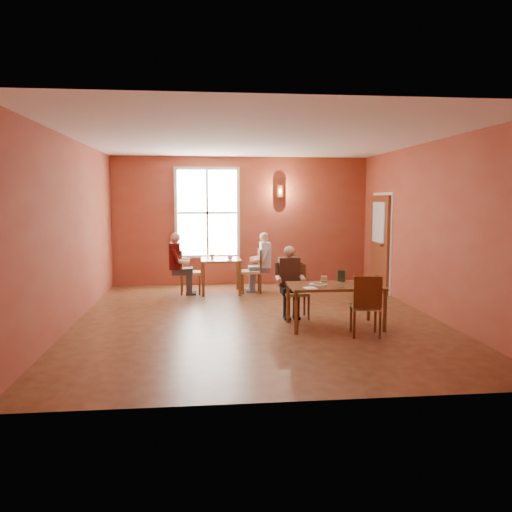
{
  "coord_description": "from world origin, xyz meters",
  "views": [
    {
      "loc": [
        -0.88,
        -8.24,
        2.03
      ],
      "look_at": [
        0.0,
        0.2,
        1.05
      ],
      "focal_mm": 35.0,
      "sensor_mm": 36.0,
      "label": 1
    }
  ],
  "objects": [
    {
      "name": "diner_white",
      "position": [
        0.15,
        2.4,
        0.63
      ],
      "size": [
        0.5,
        0.5,
        1.26
      ],
      "primitive_type": null,
      "rotation": [
        0.0,
        0.0,
        1.57
      ],
      "color": "white",
      "rests_on": "ground"
    },
    {
      "name": "plate_food",
      "position": [
        0.89,
        -0.68,
        0.7
      ],
      "size": [
        0.36,
        0.36,
        0.04
      ],
      "primitive_type": "cylinder",
      "rotation": [
        0.0,
        0.0,
        0.31
      ],
      "color": "silver",
      "rests_on": "main_table"
    },
    {
      "name": "goblet_b",
      "position": [
        1.79,
        -0.79,
        0.77
      ],
      "size": [
        0.08,
        0.08,
        0.18
      ],
      "primitive_type": null,
      "rotation": [
        0.0,
        0.0,
        0.12
      ],
      "color": "silver",
      "rests_on": "main_table"
    },
    {
      "name": "chair_empty",
      "position": [
        1.48,
        -1.2,
        0.46
      ],
      "size": [
        0.47,
        0.47,
        0.92
      ],
      "primitive_type": null,
      "rotation": [
        0.0,
        0.0,
        -0.16
      ],
      "color": "#533418",
      "rests_on": "ground"
    },
    {
      "name": "main_table",
      "position": [
        1.16,
        -0.67,
        0.34
      ],
      "size": [
        1.45,
        0.82,
        0.68
      ],
      "primitive_type": null,
      "color": "brown",
      "rests_on": "ground"
    },
    {
      "name": "sandwich",
      "position": [
        1.0,
        -0.6,
        0.74
      ],
      "size": [
        0.1,
        0.1,
        0.11
      ],
      "primitive_type": "cube",
      "rotation": [
        0.0,
        0.0,
        -0.12
      ],
      "color": "tan",
      "rests_on": "main_table"
    },
    {
      "name": "ground",
      "position": [
        0.0,
        0.0,
        0.0
      ],
      "size": [
        6.0,
        7.0,
        0.01
      ],
      "primitive_type": "cube",
      "color": "brown",
      "rests_on": "ground"
    },
    {
      "name": "chair_diner_main",
      "position": [
        0.66,
        -0.02,
        0.45
      ],
      "size": [
        0.4,
        0.4,
        0.91
      ],
      "primitive_type": null,
      "rotation": [
        0.0,
        0.0,
        3.14
      ],
      "color": "#411B0D",
      "rests_on": "ground"
    },
    {
      "name": "goblet_c",
      "position": [
        1.45,
        -0.83,
        0.77
      ],
      "size": [
        0.08,
        0.08,
        0.19
      ],
      "primitive_type": null,
      "rotation": [
        0.0,
        0.0,
        0.14
      ],
      "color": "white",
      "rests_on": "main_table"
    },
    {
      "name": "knife",
      "position": [
        1.15,
        -0.96,
        0.68
      ],
      "size": [
        0.18,
        0.06,
        0.0
      ],
      "primitive_type": "cube",
      "rotation": [
        0.0,
        0.0,
        0.25
      ],
      "color": "white",
      "rests_on": "main_table"
    },
    {
      "name": "ceiling",
      "position": [
        0.0,
        0.0,
        3.0
      ],
      "size": [
        6.0,
        7.0,
        0.04
      ],
      "primitive_type": "cube",
      "color": "white",
      "rests_on": "wall_back"
    },
    {
      "name": "wall_right",
      "position": [
        3.0,
        0.0,
        1.5
      ],
      "size": [
        0.04,
        7.0,
        3.0
      ],
      "primitive_type": "cube",
      "color": "brown",
      "rests_on": "ground"
    },
    {
      "name": "cup_b",
      "position": [
        -0.71,
        2.5,
        0.79
      ],
      "size": [
        0.11,
        0.11,
        0.09
      ],
      "primitive_type": "imported",
      "rotation": [
        0.0,
        0.0,
        0.21
      ],
      "color": "white",
      "rests_on": "second_table"
    },
    {
      "name": "chair_diner_white",
      "position": [
        0.12,
        2.4,
        0.47
      ],
      "size": [
        0.42,
        0.42,
        0.95
      ],
      "primitive_type": null,
      "rotation": [
        0.0,
        0.0,
        1.57
      ],
      "color": "brown",
      "rests_on": "ground"
    },
    {
      "name": "wall_back",
      "position": [
        0.0,
        3.5,
        1.5
      ],
      "size": [
        6.0,
        0.04,
        3.0
      ],
      "primitive_type": "cube",
      "color": "brown",
      "rests_on": "ground"
    },
    {
      "name": "door",
      "position": [
        2.94,
        2.3,
        1.05
      ],
      "size": [
        0.12,
        1.04,
        2.1
      ],
      "primitive_type": "cube",
      "color": "maroon",
      "rests_on": "ground"
    },
    {
      "name": "wall_sconce",
      "position": [
        0.9,
        3.4,
        2.2
      ],
      "size": [
        0.16,
        0.16,
        0.28
      ],
      "primitive_type": "cylinder",
      "color": "brown",
      "rests_on": "wall_back"
    },
    {
      "name": "cup_a",
      "position": [
        -0.34,
        2.3,
        0.79
      ],
      "size": [
        0.12,
        0.12,
        0.09
      ],
      "primitive_type": "imported",
      "rotation": [
        0.0,
        0.0,
        -0.08
      ],
      "color": "silver",
      "rests_on": "second_table"
    },
    {
      "name": "diner_main",
      "position": [
        0.66,
        -0.05,
        0.59
      ],
      "size": [
        0.47,
        0.47,
        1.18
      ],
      "primitive_type": null,
      "rotation": [
        0.0,
        0.0,
        3.14
      ],
      "color": "#462F23",
      "rests_on": "ground"
    },
    {
      "name": "wall_front",
      "position": [
        0.0,
        -3.5,
        1.5
      ],
      "size": [
        6.0,
        0.04,
        3.0
      ],
      "primitive_type": "cube",
      "color": "brown",
      "rests_on": "ground"
    },
    {
      "name": "diner_maroon",
      "position": [
        -1.21,
        2.4,
        0.64
      ],
      "size": [
        0.51,
        0.51,
        1.28
      ],
      "primitive_type": null,
      "rotation": [
        0.0,
        0.0,
        -1.57
      ],
      "color": "maroon",
      "rests_on": "ground"
    },
    {
      "name": "chair_diner_maroon",
      "position": [
        -1.18,
        2.4,
        0.47
      ],
      "size": [
        0.42,
        0.42,
        0.94
      ],
      "primitive_type": null,
      "rotation": [
        0.0,
        0.0,
        -1.57
      ],
      "color": "#3A230F",
      "rests_on": "ground"
    },
    {
      "name": "napkin",
      "position": [
        0.71,
        -0.92,
        0.68
      ],
      "size": [
        0.2,
        0.2,
        0.01
      ],
      "primitive_type": "cube",
      "rotation": [
        0.0,
        0.0,
        0.16
      ],
      "color": "white",
      "rests_on": "main_table"
    },
    {
      "name": "sunglasses",
      "position": [
        1.74,
        -0.99,
        0.69
      ],
      "size": [
        0.11,
        0.11,
        0.01
      ],
      "primitive_type": "cube",
      "rotation": [
        0.0,
        0.0,
        0.76
      ],
      "color": "black",
      "rests_on": "main_table"
    },
    {
      "name": "menu_stand",
      "position": [
        1.34,
        -0.39,
        0.77
      ],
      "size": [
        0.12,
        0.09,
        0.19
      ],
      "primitive_type": "cube",
      "rotation": [
        0.0,
        0.0,
        -0.34
      ],
      "color": "#1D3922",
      "rests_on": "main_table"
    },
    {
      "name": "window",
      "position": [
        -0.8,
        3.45,
        1.7
      ],
      "size": [
        1.36,
        0.1,
        1.96
      ],
      "primitive_type": "cube",
      "color": "white",
      "rests_on": "wall_back"
    },
    {
      "name": "second_table",
      "position": [
        -0.53,
        2.4,
        0.37
      ],
      "size": [
        0.84,
        0.84,
        0.74
      ],
      "primitive_type": null,
      "color": "brown",
      "rests_on": "ground"
    },
    {
      "name": "side_plate",
      "position": [
        1.88,
        -0.45,
        0.69
      ],
      "size": [
        0.23,
        0.23,
        0.01
      ],
      "primitive_type": "cylinder",
      "rotation": [
        0.0,
        0.0,
        -0.3
      ],
      "color": "white",
      "rests_on": "main_table"
    },
    {
      "name": "wall_left",
      "position": [
        -3.0,
        0.0,
        1.5
      ],
      "size": [
        0.04,
        7.0,
        3.0
      ],
      "primitive_type": "cube",
      "color": "brown",
      "rests_on": "ground"
    }
  ]
}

